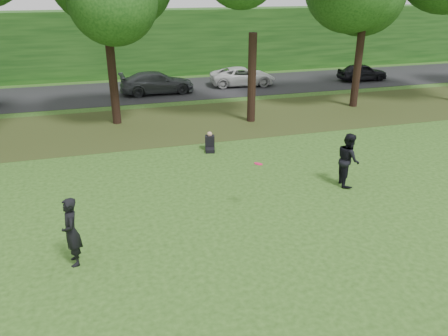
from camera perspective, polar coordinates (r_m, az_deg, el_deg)
name	(u,v)px	position (r m, az deg, el deg)	size (l,w,h in m)	color
ground	(262,261)	(12.11, 4.92, -11.97)	(120.00, 120.00, 0.00)	#264716
leaf_litter	(176,123)	(23.56, -6.32, 5.83)	(60.00, 7.00, 0.01)	#413617
street	(155,90)	(31.21, -8.97, 9.99)	(70.00, 7.00, 0.02)	black
far_hedge	(143,43)	(36.67, -10.54, 15.77)	(70.00, 3.00, 5.00)	#153E11
player_left	(71,232)	(12.15, -19.31, -7.89)	(0.70, 0.46, 1.91)	black
player_right	(348,159)	(16.54, 15.91, 1.08)	(0.96, 0.75, 1.98)	black
parked_cars	(145,84)	(30.20, -10.32, 10.79)	(36.88, 3.39, 1.43)	black
frisbee	(258,164)	(13.81, 4.51, 0.55)	(0.38, 0.38, 0.09)	#E91352
seated_person	(210,143)	(19.54, -1.87, 3.25)	(0.56, 0.80, 0.83)	black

